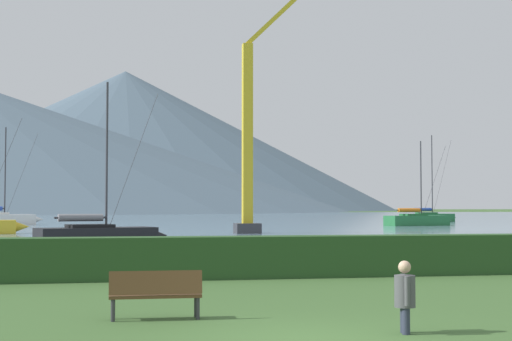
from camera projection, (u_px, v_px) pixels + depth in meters
The scene contains 11 objects.
ground_plane at pixel (312, 341), 12.49m from camera, with size 1000.00×1000.00×0.00m, color #3D602D.
harbor_water at pixel (123, 218), 146.78m from camera, with size 320.00×246.00×0.00m, color slate.
hedge_line at pixel (216, 257), 23.30m from camera, with size 80.00×1.20×1.27m, color #284C23.
sailboat_slip_1 at pixel (418, 220), 86.21m from camera, with size 8.49×3.78×9.56m.
sailboat_slip_3 at pixel (0, 219), 88.43m from camera, with size 9.25×5.21×11.36m.
sailboat_slip_9 at pixel (430, 217), 108.42m from camera, with size 8.42×3.83×12.28m.
sailboat_slip_10 at pixel (98, 235), 42.24m from camera, with size 7.54×4.15×9.11m.
park_bench_near_path at pixel (156, 292), 14.80m from camera, with size 1.78×0.51×0.95m.
person_seated_viewer at pixel (405, 293), 13.21m from camera, with size 0.36×0.56×1.25m.
dock_crane at pixel (251, 144), 62.68m from camera, with size 7.53×2.00×21.89m.
distant_hill_west_ridge at pixel (125, 140), 417.07m from camera, with size 290.73×290.73×75.80m, color #4C6070.
Camera 1 is at (-3.32, -12.19, 2.19)m, focal length 53.93 mm.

